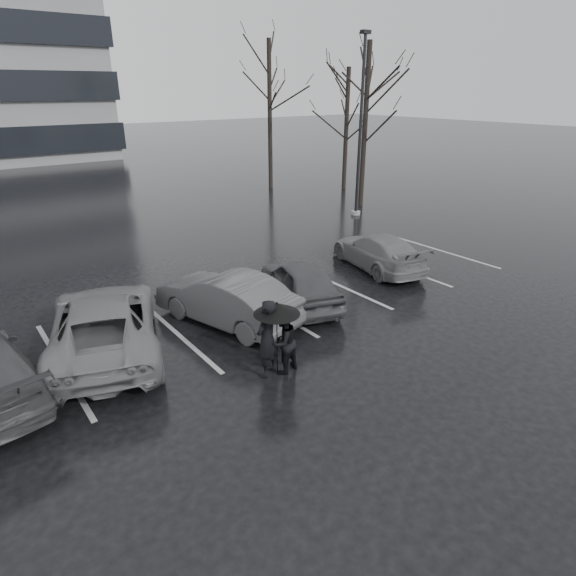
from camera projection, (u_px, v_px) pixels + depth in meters
The scene contains 13 objects.
ground at pixel (300, 345), 11.94m from camera, with size 160.00×160.00×0.00m, color black.
car_main at pixel (300, 282), 14.06m from camera, with size 1.53×3.81×1.30m, color black.
car_west_a at pixel (226, 298), 12.84m from camera, with size 1.47×4.20×1.39m, color #2B2B2E.
car_west_b at pixel (104, 324), 11.42m from camera, with size 2.38×5.16×1.43m, color #4D4D4F.
car_east at pixel (378, 251), 16.81m from camera, with size 1.69×4.17×1.21m, color #4D4D4F.
pedestrian_left at pixel (267, 339), 10.37m from camera, with size 0.65×0.43×1.79m, color black.
pedestrian_right at pixel (283, 342), 10.56m from camera, with size 0.72×0.56×1.48m, color black.
umbrella at pixel (277, 308), 10.22m from camera, with size 1.01×1.01×1.71m.
lamp_post at pixel (360, 136), 22.67m from camera, with size 0.45×0.45×8.22m.
stall_stripes at pixel (222, 317), 13.34m from camera, with size 19.72×5.00×0.00m.
tree_east at pixel (365, 128), 24.41m from camera, with size 0.26×0.26×8.00m, color black.
tree_ne at pixel (346, 130), 28.94m from camera, with size 0.26×0.26×7.00m, color black.
tree_north at pixel (270, 117), 28.93m from camera, with size 0.26×0.26×8.50m, color black.
Camera 1 is at (-6.53, -8.19, 5.91)m, focal length 30.00 mm.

